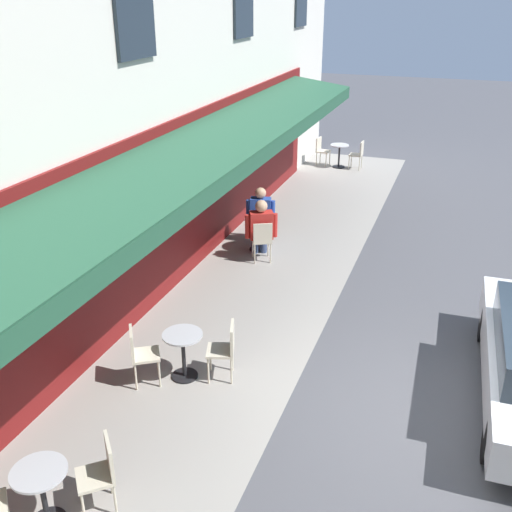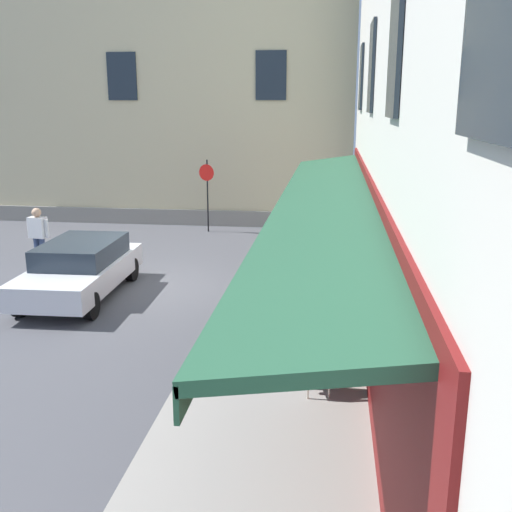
{
  "view_description": "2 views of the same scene",
  "coord_description": "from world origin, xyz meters",
  "px_view_note": "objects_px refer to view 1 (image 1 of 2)",
  "views": [
    {
      "loc": [
        6.86,
        0.07,
        5.35
      ],
      "look_at": [
        -1.74,
        -3.02,
        1.22
      ],
      "focal_mm": 41.48,
      "sensor_mm": 36.0,
      "label": 1
    },
    {
      "loc": [
        -13.85,
        -4.27,
        4.51
      ],
      "look_at": [
        -1.16,
        -2.64,
        1.22
      ],
      "focal_mm": 41.5,
      "sensor_mm": 36.0,
      "label": 2
    }
  ],
  "objects_px": {
    "cafe_table_far_end": "(183,349)",
    "cafe_chair_cream_by_window": "(140,351)",
    "seated_patron_in_red": "(261,227)",
    "cafe_chair_cream_kerbside": "(262,238)",
    "cafe_chair_cream_under_awning": "(359,153)",
    "cafe_table_near_entrance": "(42,489)",
    "cafe_chair_cream_back_row": "(321,149)",
    "cafe_table_mid_terrace": "(339,153)",
    "cafe_chair_cream_near_door": "(226,346)",
    "cafe_chair_cream_facing_street": "(261,217)",
    "cafe_chair_cream_corner_right": "(102,469)",
    "cafe_table_streetside": "(258,229)",
    "seated_companion_in_blue": "(260,214)"
  },
  "relations": [
    {
      "from": "cafe_table_far_end",
      "to": "cafe_chair_cream_kerbside",
      "type": "bearing_deg",
      "value": -176.52
    },
    {
      "from": "cafe_table_near_entrance",
      "to": "cafe_chair_cream_back_row",
      "type": "height_order",
      "value": "cafe_chair_cream_back_row"
    },
    {
      "from": "cafe_table_near_entrance",
      "to": "cafe_chair_cream_kerbside",
      "type": "xyz_separation_m",
      "value": [
        -7.24,
        -0.04,
        0.06
      ]
    },
    {
      "from": "cafe_table_streetside",
      "to": "seated_companion_in_blue",
      "type": "height_order",
      "value": "seated_companion_in_blue"
    },
    {
      "from": "cafe_table_streetside",
      "to": "seated_patron_in_red",
      "type": "height_order",
      "value": "seated_patron_in_red"
    },
    {
      "from": "cafe_chair_cream_corner_right",
      "to": "seated_patron_in_red",
      "type": "bearing_deg",
      "value": -174.99
    },
    {
      "from": "cafe_chair_cream_kerbside",
      "to": "cafe_table_near_entrance",
      "type": "bearing_deg",
      "value": 0.31
    },
    {
      "from": "cafe_chair_cream_under_awning",
      "to": "cafe_chair_cream_kerbside",
      "type": "relative_size",
      "value": 1.0
    },
    {
      "from": "cafe_table_streetside",
      "to": "cafe_chair_cream_by_window",
      "type": "relative_size",
      "value": 0.82
    },
    {
      "from": "cafe_chair_cream_kerbside",
      "to": "cafe_chair_cream_by_window",
      "type": "xyz_separation_m",
      "value": [
        4.65,
        -0.27,
        0.0
      ]
    },
    {
      "from": "cafe_table_streetside",
      "to": "cafe_table_far_end",
      "type": "distance_m",
      "value": 4.9
    },
    {
      "from": "seated_patron_in_red",
      "to": "seated_companion_in_blue",
      "type": "xyz_separation_m",
      "value": [
        -0.78,
        -0.29,
        -0.02
      ]
    },
    {
      "from": "cafe_table_near_entrance",
      "to": "cafe_table_streetside",
      "type": "relative_size",
      "value": 1.0
    },
    {
      "from": "cafe_table_near_entrance",
      "to": "cafe_chair_cream_back_row",
      "type": "relative_size",
      "value": 0.82
    },
    {
      "from": "cafe_chair_cream_under_awning",
      "to": "cafe_chair_cream_near_door",
      "type": "distance_m",
      "value": 11.9
    },
    {
      "from": "cafe_chair_cream_kerbside",
      "to": "seated_patron_in_red",
      "type": "relative_size",
      "value": 0.68
    },
    {
      "from": "cafe_chair_cream_near_door",
      "to": "cafe_chair_cream_by_window",
      "type": "xyz_separation_m",
      "value": [
        0.54,
        -1.13,
        0.0
      ]
    },
    {
      "from": "cafe_table_near_entrance",
      "to": "cafe_chair_cream_under_awning",
      "type": "bearing_deg",
      "value": 177.98
    },
    {
      "from": "cafe_chair_cream_corner_right",
      "to": "cafe_chair_cream_back_row",
      "type": "relative_size",
      "value": 1.0
    },
    {
      "from": "seated_patron_in_red",
      "to": "cafe_table_near_entrance",
      "type": "bearing_deg",
      "value": 1.06
    },
    {
      "from": "cafe_chair_cream_kerbside",
      "to": "cafe_table_mid_terrace",
      "type": "bearing_deg",
      "value": -179.54
    },
    {
      "from": "cafe_table_near_entrance",
      "to": "cafe_table_mid_terrace",
      "type": "height_order",
      "value": "same"
    },
    {
      "from": "cafe_chair_cream_under_awning",
      "to": "cafe_chair_cream_back_row",
      "type": "xyz_separation_m",
      "value": [
        -0.1,
        -1.26,
        0.0
      ]
    },
    {
      "from": "cafe_chair_cream_corner_right",
      "to": "seated_companion_in_blue",
      "type": "bearing_deg",
      "value": -173.4
    },
    {
      "from": "cafe_table_mid_terrace",
      "to": "cafe_chair_cream_near_door",
      "type": "relative_size",
      "value": 0.82
    },
    {
      "from": "cafe_table_near_entrance",
      "to": "cafe_table_mid_terrace",
      "type": "distance_m",
      "value": 15.06
    },
    {
      "from": "cafe_chair_cream_under_awning",
      "to": "cafe_chair_cream_back_row",
      "type": "distance_m",
      "value": 1.26
    },
    {
      "from": "cafe_chair_cream_back_row",
      "to": "cafe_chair_cream_facing_street",
      "type": "distance_m",
      "value": 6.73
    },
    {
      "from": "cafe_table_mid_terrace",
      "to": "cafe_table_far_end",
      "type": "relative_size",
      "value": 1.0
    },
    {
      "from": "cafe_chair_cream_corner_right",
      "to": "cafe_chair_cream_near_door",
      "type": "distance_m",
      "value": 2.75
    },
    {
      "from": "cafe_chair_cream_back_row",
      "to": "cafe_chair_cream_by_window",
      "type": "bearing_deg",
      "value": 1.91
    },
    {
      "from": "seated_patron_in_red",
      "to": "cafe_chair_cream_kerbside",
      "type": "bearing_deg",
      "value": 27.02
    },
    {
      "from": "cafe_table_near_entrance",
      "to": "cafe_chair_cream_corner_right",
      "type": "xyz_separation_m",
      "value": [
        -0.41,
        0.48,
        0.06
      ]
    },
    {
      "from": "cafe_chair_cream_corner_right",
      "to": "cafe_table_near_entrance",
      "type": "bearing_deg",
      "value": -49.06
    },
    {
      "from": "cafe_chair_cream_under_awning",
      "to": "cafe_chair_cream_corner_right",
      "type": "bearing_deg",
      "value": -0.21
    },
    {
      "from": "cafe_chair_cream_facing_street",
      "to": "cafe_chair_cream_by_window",
      "type": "distance_m",
      "value": 5.83
    },
    {
      "from": "cafe_chair_cream_near_door",
      "to": "cafe_table_near_entrance",
      "type": "bearing_deg",
      "value": -14.65
    },
    {
      "from": "cafe_table_far_end",
      "to": "cafe_table_streetside",
      "type": "bearing_deg",
      "value": -173.56
    },
    {
      "from": "cafe_chair_cream_corner_right",
      "to": "cafe_chair_cream_back_row",
      "type": "distance_m",
      "value": 14.78
    },
    {
      "from": "cafe_chair_cream_facing_street",
      "to": "cafe_chair_cream_near_door",
      "type": "relative_size",
      "value": 1.0
    },
    {
      "from": "cafe_table_streetside",
      "to": "seated_companion_in_blue",
      "type": "bearing_deg",
      "value": -166.42
    },
    {
      "from": "seated_companion_in_blue",
      "to": "seated_patron_in_red",
      "type": "bearing_deg",
      "value": 20.29
    },
    {
      "from": "cafe_table_far_end",
      "to": "cafe_chair_cream_by_window",
      "type": "bearing_deg",
      "value": -57.36
    },
    {
      "from": "cafe_chair_cream_kerbside",
      "to": "cafe_table_far_end",
      "type": "bearing_deg",
      "value": 3.48
    },
    {
      "from": "cafe_chair_cream_back_row",
      "to": "cafe_chair_cream_kerbside",
      "type": "xyz_separation_m",
      "value": [
        7.9,
        0.69,
        0.0
      ]
    },
    {
      "from": "cafe_chair_cream_near_door",
      "to": "seated_companion_in_blue",
      "type": "relative_size",
      "value": 0.7
    },
    {
      "from": "cafe_table_mid_terrace",
      "to": "cafe_chair_cream_back_row",
      "type": "relative_size",
      "value": 0.82
    },
    {
      "from": "cafe_chair_cream_facing_street",
      "to": "seated_companion_in_blue",
      "type": "relative_size",
      "value": 0.7
    },
    {
      "from": "cafe_chair_cream_facing_street",
      "to": "cafe_table_far_end",
      "type": "relative_size",
      "value": 1.21
    },
    {
      "from": "cafe_table_near_entrance",
      "to": "cafe_chair_cream_kerbside",
      "type": "relative_size",
      "value": 0.82
    }
  ]
}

